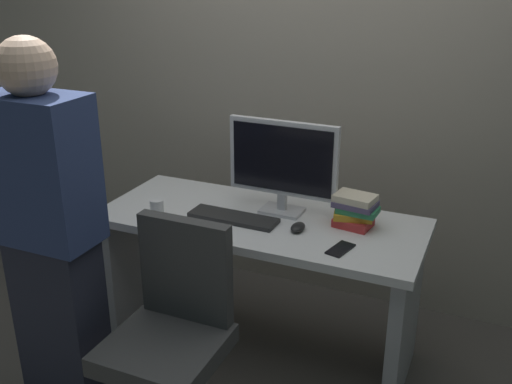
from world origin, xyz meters
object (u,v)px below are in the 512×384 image
Objects in this scene: cell_phone at (340,249)px; office_chair at (172,348)px; monitor at (283,162)px; book_stack at (355,210)px; mouse at (298,227)px; person_at_desk at (51,241)px; cup_near_keyboard at (157,209)px; keyboard at (233,217)px; desk at (260,259)px.

office_chair is at bearing -122.72° from cell_phone.
book_stack is (0.36, -0.02, -0.18)m from monitor.
cell_phone is at bearing -25.02° from mouse.
person_at_desk is (-0.49, -0.07, 0.41)m from office_chair.
cup_near_keyboard is at bearing -162.50° from book_stack.
book_stack is at bearing 105.95° from cell_phone.
keyboard is (0.47, 0.68, -0.09)m from person_at_desk.
cup_near_keyboard reaches higher than cell_phone.
cell_phone reaches higher than desk.
book_stack is at bearing 17.25° from keyboard.
cup_near_keyboard is at bearing -164.95° from cell_phone.
person_at_desk reaches higher than cup_near_keyboard.
keyboard is at bearing -164.01° from book_stack.
person_at_desk is 0.84m from keyboard.
keyboard is 4.30× the size of mouse.
mouse is at bearing -16.59° from desk.
desk is 3.60× the size of keyboard.
desk is at bearing -123.91° from monitor.
cup_near_keyboard is (-0.36, 0.49, 0.36)m from office_chair.
keyboard is 0.57m from book_stack.
office_chair is 0.57× the size of person_at_desk.
cup_near_keyboard is at bearing -150.39° from monitor.
keyboard is at bearing -179.06° from mouse.
keyboard is (-0.02, 0.61, 0.32)m from office_chair.
cup_near_keyboard reaches higher than keyboard.
monitor is 0.63m from cup_near_keyboard.
mouse reaches higher than desk.
office_chair is 1.74× the size of monitor.
person_at_desk is at bearing -127.36° from monitor.
person_at_desk is (-0.58, -0.75, 0.32)m from desk.
mouse is 0.48× the size of book_stack.
cell_phone is at bearing -9.21° from keyboard.
mouse is (0.80, 0.69, -0.08)m from person_at_desk.
cup_near_keyboard is at bearing -158.89° from keyboard.
person_at_desk is 16.39× the size of mouse.
cup_near_keyboard is 0.63× the size of cell_phone.
person_at_desk is at bearing -140.47° from book_stack.
book_stack is (0.54, 0.16, 0.07)m from keyboard.
keyboard is 2.05× the size of book_stack.
keyboard is 0.36m from cup_near_keyboard.
office_chair is 0.70m from cup_near_keyboard.
person_at_desk is at bearing -139.15° from mouse.
office_chair is 0.69m from keyboard.
keyboard is 4.76× the size of cup_near_keyboard.
office_chair is (-0.09, -0.68, -0.09)m from desk.
office_chair is 10.41× the size of cup_near_keyboard.
cup_near_keyboard is at bearing 76.61° from person_at_desk.
desk is at bearing 23.07° from cup_near_keyboard.
desk is 0.26m from keyboard.
cup_near_keyboard is (-0.52, -0.30, -0.21)m from monitor.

